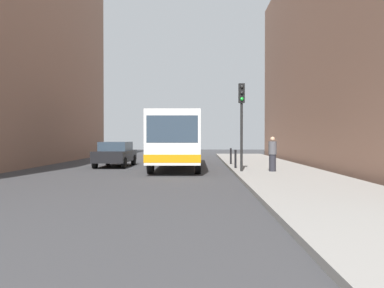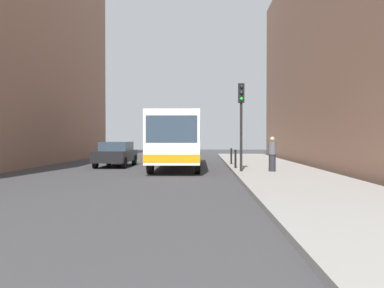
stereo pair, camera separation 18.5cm
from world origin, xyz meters
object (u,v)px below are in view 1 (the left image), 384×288
Objects in this scene: traffic_light at (242,110)px; bollard_mid at (231,156)px; car_beside_bus at (116,153)px; bollard_near at (235,159)px; bus at (178,138)px; pedestrian_near_signal at (273,154)px.

traffic_light is 4.32× the size of bollard_mid.
traffic_light is (7.00, -5.11, 2.22)m from car_beside_bus.
bollard_mid is (0.00, 3.16, 0.00)m from bollard_near.
car_beside_bus is 1.08× the size of traffic_light.
bus is at bearing 126.58° from traffic_light.
bollard_mid is (3.12, 0.91, -1.10)m from bus.
bus is 3.43m from bollard_mid.
bollard_mid is at bearing -164.36° from bus.
bollard_near is 3.16m from bollard_mid.
bus is at bearing 169.27° from car_beside_bus.
car_beside_bus is 9.87m from pedestrian_near_signal.
pedestrian_near_signal is (8.44, -5.10, 0.17)m from car_beside_bus.
bollard_near is 1.00× the size of bollard_mid.
pedestrian_near_signal is (1.55, -5.24, 0.33)m from bollard_mid.
traffic_light is at bearing 87.72° from pedestrian_near_signal.
pedestrian_near_signal reaches higher than car_beside_bus.
bollard_near is at bearing 92.75° from traffic_light.
bollard_near is 2.61m from pedestrian_near_signal.
bus is 5.55m from traffic_light.
pedestrian_near_signal reaches higher than bollard_mid.
bollard_mid is 0.59× the size of pedestrian_near_signal.
pedestrian_near_signal is (1.55, -2.08, 0.33)m from bollard_near.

